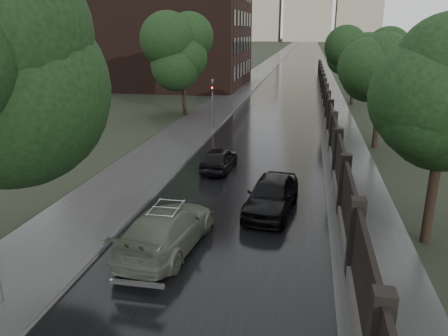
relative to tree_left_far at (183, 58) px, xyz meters
The scene contains 13 objects.
road 160.29m from the tree_left_far, 87.14° to the left, with size 8.00×420.00×0.02m, color black.
sidewalk_left 160.10m from the tree_left_far, 89.28° to the left, with size 4.00×420.00×0.16m, color #2D2D2D.
verge_right 160.65m from the tree_left_far, 85.18° to the left, with size 3.00×420.00×0.08m, color #2D2D2D.
fence_right 13.44m from the tree_left_far, ahead, with size 0.45×75.72×2.70m.
tree_left_far is the anchor object (origin of this frame).
tree_right_a 26.91m from the tree_left_far, 54.83° to the right, with size 4.08×4.08×7.01m.
tree_right_b 17.45m from the tree_left_far, 27.30° to the right, with size 4.08×4.08×7.01m.
tree_right_c 18.45m from the tree_left_far, 32.83° to the left, with size 4.08×4.08×7.01m.
traffic_light 6.84m from the tree_left_far, 53.53° to the right, with size 0.16×0.32×4.00m.
brick_building 24.63m from the tree_left_far, 114.44° to the left, with size 24.00×18.00×20.00m, color black.
volga_sedan 25.46m from the tree_left_far, 75.68° to the right, with size 2.18×5.36×1.56m, color #4E5544.
hatchback_left 16.71m from the tree_left_far, 67.30° to the right, with size 1.53×3.81×1.30m, color black.
car_right_near 22.82m from the tree_left_far, 64.60° to the right, with size 1.87×4.65×1.58m, color black.
Camera 1 is at (2.88, -7.87, 7.59)m, focal length 35.00 mm.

